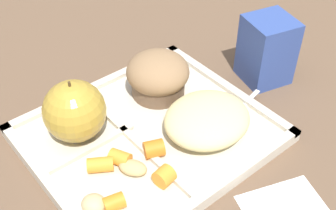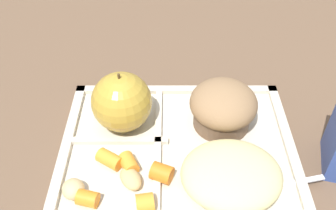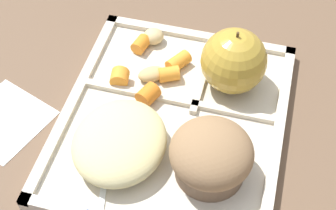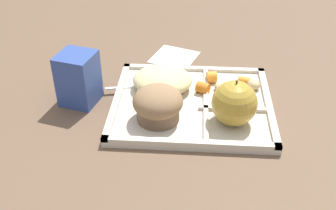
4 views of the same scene
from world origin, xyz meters
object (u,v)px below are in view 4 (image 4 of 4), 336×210
Objects in this scene: bran_muffin at (156,104)px; milk_carton at (77,78)px; plastic_fork at (147,85)px; green_apple at (232,103)px; lunch_tray at (191,104)px.

milk_carton reaches higher than bran_muffin.
milk_carton is (0.14, 0.05, 0.04)m from plastic_fork.
plastic_fork is at bearing -33.84° from green_apple.
bran_muffin is at bearing -0.00° from green_apple.
green_apple is 0.14m from bran_muffin.
bran_muffin is at bearing 42.78° from lunch_tray.
milk_carton is at bearing -22.00° from bran_muffin.
green_apple is at bearing 146.16° from plastic_fork.
milk_carton is at bearing -1.85° from lunch_tray.
milk_carton is (0.17, -0.07, 0.01)m from bran_muffin.
green_apple reaches higher than lunch_tray.
lunch_tray is at bearing -167.09° from milk_carton.
lunch_tray is 3.47× the size of green_apple.
lunch_tray is 0.11m from green_apple.
green_apple is (-0.08, 0.06, 0.05)m from lunch_tray.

